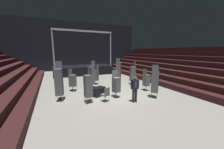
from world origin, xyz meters
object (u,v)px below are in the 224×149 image
at_px(chair_stack_aisle_left, 119,70).
at_px(chair_stack_aisle_right, 92,74).
at_px(chair_stack_rear_right, 96,75).
at_px(chair_stack_mid_right, 146,80).
at_px(chair_stack_rear_centre, 88,86).
at_px(stage_riser, 83,69).
at_px(chair_stack_front_left, 155,82).
at_px(chair_stack_mid_left, 59,82).
at_px(chair_stack_mid_centre, 72,80).
at_px(loose_chair_near_man, 106,94).
at_px(man_with_tie, 135,87).
at_px(equipment_road_case, 98,91).
at_px(chair_stack_rear_left, 133,73).
at_px(chair_stack_front_right, 116,84).

distance_m(chair_stack_aisle_left, chair_stack_aisle_right, 3.44).
height_order(chair_stack_rear_right, chair_stack_aisle_left, chair_stack_aisle_left).
height_order(chair_stack_mid_right, chair_stack_rear_right, chair_stack_rear_right).
bearing_deg(chair_stack_rear_right, chair_stack_rear_centre, -161.59).
height_order(chair_stack_mid_right, chair_stack_aisle_left, chair_stack_aisle_left).
distance_m(stage_riser, chair_stack_front_left, 11.90).
xyz_separation_m(chair_stack_mid_left, chair_stack_aisle_left, (5.97, 3.32, -0.04)).
bearing_deg(chair_stack_mid_right, chair_stack_mid_centre, -112.26).
xyz_separation_m(chair_stack_rear_centre, loose_chair_near_man, (1.05, -0.25, -0.58)).
height_order(man_with_tie, chair_stack_mid_right, chair_stack_mid_right).
bearing_deg(man_with_tie, chair_stack_mid_centre, -44.45).
height_order(chair_stack_mid_right, chair_stack_mid_centre, same).
bearing_deg(loose_chair_near_man, chair_stack_mid_centre, 95.87).
bearing_deg(equipment_road_case, chair_stack_rear_left, 22.66).
bearing_deg(chair_stack_front_right, chair_stack_rear_right, -100.50).
relative_size(chair_stack_front_right, chair_stack_rear_centre, 0.85).
xyz_separation_m(stage_riser, loose_chair_near_man, (-0.93, -10.92, -0.11)).
xyz_separation_m(chair_stack_front_left, chair_stack_rear_centre, (-4.34, 0.99, -0.04)).
bearing_deg(chair_stack_front_right, stage_riser, -102.35).
bearing_deg(equipment_road_case, loose_chair_near_man, -87.12).
bearing_deg(chair_stack_front_left, equipment_road_case, -160.71).
relative_size(chair_stack_rear_right, chair_stack_aisle_right, 0.79).
height_order(chair_stack_rear_right, equipment_road_case, chair_stack_rear_right).
bearing_deg(chair_stack_rear_left, chair_stack_front_left, -179.25).
bearing_deg(chair_stack_front_right, chair_stack_aisle_left, -131.83).
bearing_deg(chair_stack_rear_right, equipment_road_case, -153.09).
relative_size(man_with_tie, chair_stack_rear_right, 0.92).
height_order(chair_stack_rear_centre, chair_stack_aisle_left, chair_stack_aisle_left).
xyz_separation_m(stage_riser, chair_stack_rear_left, (3.02, -7.97, 0.46)).
bearing_deg(loose_chair_near_man, chair_stack_aisle_left, 34.14).
bearing_deg(chair_stack_aisle_right, chair_stack_rear_right, 23.30).
height_order(chair_stack_front_left, loose_chair_near_man, chair_stack_front_left).
relative_size(chair_stack_front_right, chair_stack_aisle_left, 0.76).
distance_m(chair_stack_mid_right, chair_stack_rear_left, 2.12).
relative_size(chair_stack_rear_right, loose_chair_near_man, 1.99).
xyz_separation_m(chair_stack_mid_right, chair_stack_aisle_left, (-0.53, 3.81, 0.34)).
bearing_deg(chair_stack_mid_centre, chair_stack_front_right, 88.50).
bearing_deg(chair_stack_aisle_right, loose_chair_near_man, -123.60).
distance_m(man_with_tie, chair_stack_mid_centre, 5.12).
xyz_separation_m(stage_riser, chair_stack_rear_centre, (-1.98, -10.66, 0.46)).
distance_m(chair_stack_mid_left, chair_stack_aisle_left, 6.83).
bearing_deg(chair_stack_rear_right, loose_chair_near_man, -148.14).
bearing_deg(equipment_road_case, chair_stack_front_left, -30.97).
distance_m(chair_stack_mid_left, equipment_road_case, 2.75).
xyz_separation_m(chair_stack_mid_centre, chair_stack_aisle_left, (4.89, 1.47, 0.34)).
height_order(chair_stack_mid_left, chair_stack_rear_left, chair_stack_mid_left).
bearing_deg(chair_stack_mid_right, stage_riser, -162.70).
xyz_separation_m(chair_stack_front_left, chair_stack_mid_left, (-5.93, 2.07, 0.13)).
xyz_separation_m(chair_stack_aisle_left, chair_stack_aisle_right, (-3.23, -1.18, -0.04)).
bearing_deg(equipment_road_case, chair_stack_aisle_left, 44.88).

